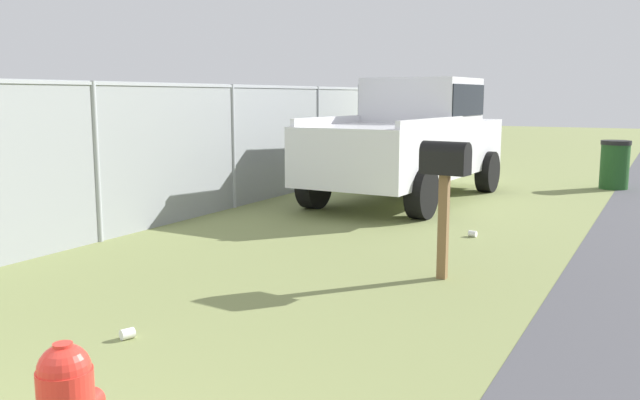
# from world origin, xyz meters

# --- Properties ---
(mailbox) EXTENTS (0.25, 0.48, 1.35)m
(mailbox) POSITION_xyz_m (5.67, -0.96, 1.08)
(mailbox) COLOR brown
(mailbox) RESTS_ON ground
(pickup_truck) EXTENTS (5.00, 2.30, 2.09)m
(pickup_truck) POSITION_xyz_m (10.51, 1.13, 1.10)
(pickup_truck) COLOR silver
(pickup_truck) RESTS_ON ground
(trash_bin) EXTENTS (0.56, 0.56, 0.93)m
(trash_bin) POSITION_xyz_m (13.47, -1.93, 0.47)
(trash_bin) COLOR #1E4C1E
(trash_bin) RESTS_ON ground
(fence_section) EXTENTS (20.21, 0.07, 1.96)m
(fence_section) POSITION_xyz_m (9.67, 3.30, 1.05)
(fence_section) COLOR #9EA3A8
(fence_section) RESTS_ON ground
(litter_cup_near_hydrant) EXTENTS (0.12, 0.11, 0.08)m
(litter_cup_near_hydrant) POSITION_xyz_m (2.96, 0.59, 0.04)
(litter_cup_near_hydrant) COLOR white
(litter_cup_near_hydrant) RESTS_ON ground
(litter_cup_midfield_b) EXTENTS (0.10, 0.11, 0.08)m
(litter_cup_midfield_b) POSITION_xyz_m (7.77, -0.71, 0.04)
(litter_cup_midfield_b) COLOR white
(litter_cup_midfield_b) RESTS_ON ground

